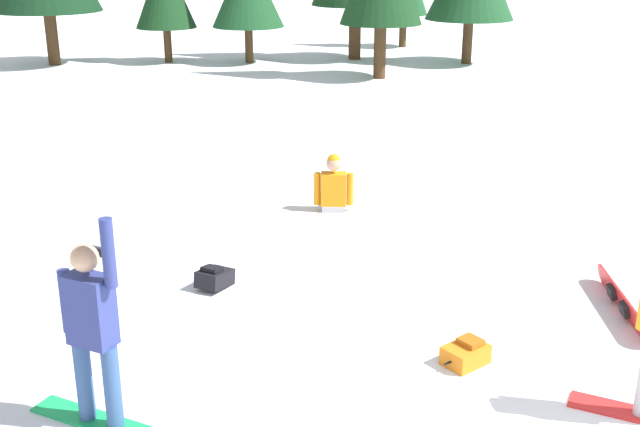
% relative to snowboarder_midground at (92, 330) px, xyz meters
% --- Properties ---
extents(snowboarder_midground, '(1.12, 1.33, 2.01)m').
position_rel_snowboarder_midground_xyz_m(snowboarder_midground, '(0.00, 0.00, 0.00)').
color(snowboarder_midground, '#19B259').
rests_on(snowboarder_midground, ground_plane).
extents(snowboarder_background, '(1.21, 1.77, 0.93)m').
position_rel_snowboarder_midground_xyz_m(snowboarder_background, '(4.63, 4.44, -0.63)').
color(snowboarder_background, '#B7B7BC').
rests_on(snowboarder_background, ground_plane).
extents(loose_snowboard_far_spare, '(0.96, 1.65, 0.27)m').
position_rel_snowboarder_midground_xyz_m(loose_snowboard_far_spare, '(5.88, -0.42, -0.81)').
color(loose_snowboard_far_spare, red).
rests_on(loose_snowboard_far_spare, ground_plane).
extents(backpack_black, '(0.56, 0.53, 0.31)m').
position_rel_snowboarder_midground_xyz_m(backpack_black, '(1.88, 2.33, -0.81)').
color(backpack_black, black).
rests_on(backpack_black, ground_plane).
extents(backpack_orange, '(0.55, 0.40, 0.26)m').
position_rel_snowboarder_midground_xyz_m(backpack_orange, '(3.56, -0.58, -0.84)').
color(backpack_orange, orange).
rests_on(backpack_orange, ground_plane).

